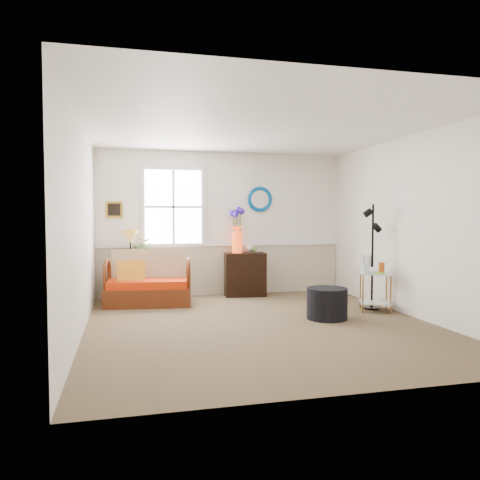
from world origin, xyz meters
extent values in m
cube|color=brown|center=(0.00, 0.00, 0.00)|extent=(4.50, 5.00, 0.01)
cube|color=white|center=(0.00, 0.00, 2.60)|extent=(4.50, 5.00, 0.01)
cube|color=silver|center=(0.00, 2.50, 1.30)|extent=(4.50, 0.01, 2.60)
cube|color=silver|center=(0.00, -2.50, 1.30)|extent=(4.50, 0.01, 2.60)
cube|color=silver|center=(-2.25, 0.00, 1.30)|extent=(0.01, 5.00, 2.60)
cube|color=silver|center=(2.25, 0.00, 1.30)|extent=(0.01, 5.00, 2.60)
cube|color=#B3A68C|center=(0.00, 2.48, 0.45)|extent=(4.46, 0.02, 0.90)
cube|color=silver|center=(0.00, 2.47, 0.92)|extent=(4.46, 0.04, 0.06)
cube|color=#AD8124|center=(-1.92, 2.48, 1.55)|extent=(0.28, 0.03, 0.28)
torus|color=#0054A2|center=(0.70, 2.48, 1.75)|extent=(0.47, 0.07, 0.47)
imported|color=#4C7D34|center=(-1.46, 2.30, 0.82)|extent=(0.40, 0.43, 0.29)
cylinder|color=black|center=(1.00, 0.12, 0.22)|extent=(0.61, 0.61, 0.44)
camera|label=1|loc=(-1.72, -5.89, 1.45)|focal=35.00mm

